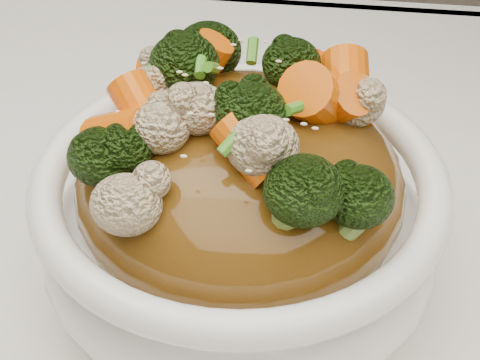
# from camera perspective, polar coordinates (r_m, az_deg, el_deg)

# --- Properties ---
(bowl) EXTENTS (0.22, 0.22, 0.08)m
(bowl) POSITION_cam_1_polar(r_m,az_deg,el_deg) (0.38, 0.00, -3.56)
(bowl) COLOR white
(bowl) RESTS_ON tablecloth
(sauce_base) EXTENTS (0.18, 0.18, 0.09)m
(sauce_base) POSITION_cam_1_polar(r_m,az_deg,el_deg) (0.36, 0.00, -0.34)
(sauce_base) COLOR #5A380F
(sauce_base) RESTS_ON bowl
(carrots) EXTENTS (0.18, 0.18, 0.05)m
(carrots) POSITION_cam_1_polar(r_m,az_deg,el_deg) (0.33, 0.00, 7.55)
(carrots) COLOR #ED6307
(carrots) RESTS_ON sauce_base
(broccoli) EXTENTS (0.18, 0.18, 0.04)m
(broccoli) POSITION_cam_1_polar(r_m,az_deg,el_deg) (0.33, 0.00, 7.41)
(broccoli) COLOR black
(broccoli) RESTS_ON sauce_base
(cauliflower) EXTENTS (0.18, 0.18, 0.03)m
(cauliflower) POSITION_cam_1_polar(r_m,az_deg,el_deg) (0.33, 0.00, 7.14)
(cauliflower) COLOR beige
(cauliflower) RESTS_ON sauce_base
(scallions) EXTENTS (0.13, 0.13, 0.02)m
(scallions) POSITION_cam_1_polar(r_m,az_deg,el_deg) (0.33, 0.00, 7.69)
(scallions) COLOR #428D20
(scallions) RESTS_ON sauce_base
(sesame_seeds) EXTENTS (0.16, 0.16, 0.01)m
(sesame_seeds) POSITION_cam_1_polar(r_m,az_deg,el_deg) (0.33, 0.00, 7.69)
(sesame_seeds) COLOR beige
(sesame_seeds) RESTS_ON sauce_base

